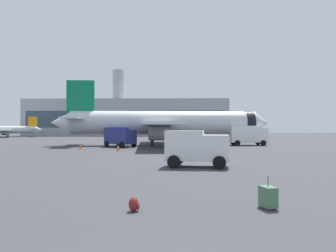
# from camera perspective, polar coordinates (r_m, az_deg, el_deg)

# --- Properties ---
(airplane_at_gate) EXTENTS (35.77, 32.30, 10.50)m
(airplane_at_gate) POSITION_cam_1_polar(r_m,az_deg,el_deg) (51.33, -0.94, 0.55)
(airplane_at_gate) COLOR silver
(airplane_at_gate) RESTS_ON ground
(airplane_taxiing) EXTENTS (21.64, 19.92, 6.78)m
(airplane_taxiing) POSITION_cam_1_polar(r_m,az_deg,el_deg) (115.27, -27.60, -0.61)
(airplane_taxiing) COLOR silver
(airplane_taxiing) RESTS_ON ground
(service_truck) EXTENTS (5.11, 4.74, 2.90)m
(service_truck) POSITION_cam_1_polar(r_m,az_deg,el_deg) (46.75, -8.74, -1.85)
(service_truck) COLOR navy
(service_truck) RESTS_ON ground
(fuel_truck) EXTENTS (6.17, 3.12, 3.20)m
(fuel_truck) POSITION_cam_1_polar(r_m,az_deg,el_deg) (52.57, 14.22, -1.51)
(fuel_truck) COLOR white
(fuel_truck) RESTS_ON ground
(cargo_van) EXTENTS (4.63, 2.84, 2.60)m
(cargo_van) POSITION_cam_1_polar(r_m,az_deg,el_deg) (22.43, 5.16, -3.74)
(cargo_van) COLOR white
(cargo_van) RESTS_ON ground
(safety_cone_near) EXTENTS (0.44, 0.44, 0.81)m
(safety_cone_near) POSITION_cam_1_polar(r_m,az_deg,el_deg) (38.88, -9.06, -3.91)
(safety_cone_near) COLOR #F2590C
(safety_cone_near) RESTS_ON ground
(safety_cone_mid) EXTENTS (0.44, 0.44, 0.76)m
(safety_cone_mid) POSITION_cam_1_polar(r_m,az_deg,el_deg) (43.88, -15.59, -3.54)
(safety_cone_mid) COLOR #F2590C
(safety_cone_mid) RESTS_ON ground
(rolling_suitcase) EXTENTS (0.55, 0.72, 1.10)m
(rolling_suitcase) POSITION_cam_1_polar(r_m,az_deg,el_deg) (11.53, 17.69, -12.15)
(rolling_suitcase) COLOR #476B4C
(rolling_suitcase) RESTS_ON ground
(traveller_backpack) EXTENTS (0.36, 0.40, 0.48)m
(traveller_backpack) POSITION_cam_1_polar(r_m,az_deg,el_deg) (10.71, -6.17, -13.94)
(traveller_backpack) COLOR maroon
(traveller_backpack) RESTS_ON ground
(terminal_building) EXTENTS (76.61, 17.96, 25.80)m
(terminal_building) POSITION_cam_1_polar(r_m,az_deg,el_deg) (124.50, -7.32, 1.51)
(terminal_building) COLOR #9EA3AD
(terminal_building) RESTS_ON ground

